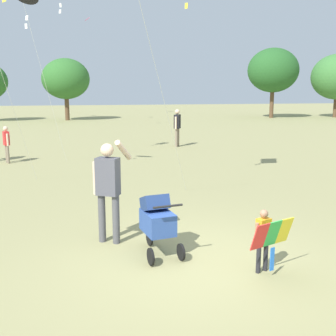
{
  "coord_description": "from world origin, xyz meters",
  "views": [
    {
      "loc": [
        -1.55,
        -6.14,
        2.77
      ],
      "look_at": [
        -0.16,
        1.29,
        1.3
      ],
      "focal_mm": 44.74,
      "sensor_mm": 36.0,
      "label": 1
    }
  ],
  "objects_px": {
    "child_with_butterfly_kite": "(265,235)",
    "person_couple_left": "(177,125)",
    "stroller": "(157,219)",
    "person_red_shirt": "(6,141)",
    "person_adult_flyer": "(108,184)"
  },
  "relations": [
    {
      "from": "stroller",
      "to": "person_couple_left",
      "type": "relative_size",
      "value": 0.64
    },
    {
      "from": "person_red_shirt",
      "to": "child_with_butterfly_kite",
      "type": "bearing_deg",
      "value": -62.18
    },
    {
      "from": "person_couple_left",
      "to": "stroller",
      "type": "bearing_deg",
      "value": -103.33
    },
    {
      "from": "person_adult_flyer",
      "to": "stroller",
      "type": "xyz_separation_m",
      "value": [
        0.76,
        -0.68,
        -0.48
      ]
    },
    {
      "from": "child_with_butterfly_kite",
      "to": "person_couple_left",
      "type": "bearing_deg",
      "value": 83.66
    },
    {
      "from": "person_adult_flyer",
      "to": "person_red_shirt",
      "type": "xyz_separation_m",
      "value": [
        -3.31,
        8.79,
        -0.29
      ]
    },
    {
      "from": "child_with_butterfly_kite",
      "to": "stroller",
      "type": "relative_size",
      "value": 0.88
    },
    {
      "from": "person_adult_flyer",
      "to": "person_couple_left",
      "type": "relative_size",
      "value": 1.08
    },
    {
      "from": "stroller",
      "to": "person_red_shirt",
      "type": "distance_m",
      "value": 10.31
    },
    {
      "from": "person_adult_flyer",
      "to": "stroller",
      "type": "height_order",
      "value": "person_adult_flyer"
    },
    {
      "from": "child_with_butterfly_kite",
      "to": "stroller",
      "type": "distance_m",
      "value": 1.79
    },
    {
      "from": "stroller",
      "to": "person_red_shirt",
      "type": "relative_size",
      "value": 0.82
    },
    {
      "from": "person_adult_flyer",
      "to": "person_couple_left",
      "type": "distance_m",
      "value": 12.45
    },
    {
      "from": "person_red_shirt",
      "to": "person_couple_left",
      "type": "xyz_separation_m",
      "value": [
        7.05,
        3.08,
        0.23
      ]
    },
    {
      "from": "person_adult_flyer",
      "to": "person_red_shirt",
      "type": "distance_m",
      "value": 9.4
    }
  ]
}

